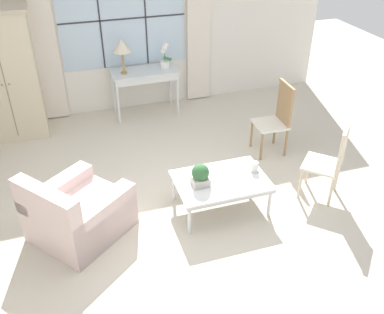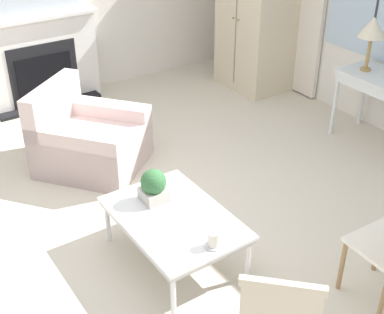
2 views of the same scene
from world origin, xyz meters
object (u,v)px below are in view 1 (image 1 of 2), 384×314
at_px(side_chair_wooden, 277,115).
at_px(armchair_upholstered, 78,214).
at_px(accent_chair_wooden, 332,158).
at_px(potted_orchid, 165,58).
at_px(potted_plant_small, 200,175).
at_px(table_lamp, 122,46).
at_px(console_table, 144,76).
at_px(armoire, 6,74).
at_px(coffee_table, 221,182).
at_px(pillar_candle, 254,167).

bearing_deg(side_chair_wooden, armchair_upholstered, -162.05).
bearing_deg(accent_chair_wooden, potted_orchid, 112.83).
height_order(armchair_upholstered, potted_plant_small, armchair_upholstered).
xyz_separation_m(accent_chair_wooden, potted_plant_small, (-1.63, 0.18, -0.02)).
height_order(table_lamp, side_chair_wooden, table_lamp).
distance_m(table_lamp, side_chair_wooden, 2.67).
bearing_deg(side_chair_wooden, table_lamp, 136.33).
height_order(console_table, side_chair_wooden, side_chair_wooden).
bearing_deg(armoire, potted_orchid, 1.48).
xyz_separation_m(console_table, potted_orchid, (0.37, 0.01, 0.26)).
relative_size(table_lamp, coffee_table, 0.52).
bearing_deg(armoire, table_lamp, 0.70).
relative_size(side_chair_wooden, coffee_table, 0.96).
bearing_deg(armoire, side_chair_wooden, -25.91).
bearing_deg(potted_orchid, accent_chair_wooden, -67.17).
relative_size(armoire, armchair_upholstered, 1.53).
distance_m(armoire, accent_chair_wooden, 4.81).
height_order(accent_chair_wooden, pillar_candle, accent_chair_wooden).
distance_m(console_table, armchair_upholstered, 3.14).
bearing_deg(pillar_candle, side_chair_wooden, 50.27).
bearing_deg(side_chair_wooden, coffee_table, -141.16).
bearing_deg(coffee_table, armoire, 130.69).
bearing_deg(armoire, coffee_table, -49.31).
height_order(console_table, table_lamp, table_lamp).
distance_m(potted_orchid, potted_plant_small, 2.91).
bearing_deg(console_table, accent_chair_wooden, -61.47).
distance_m(accent_chair_wooden, coffee_table, 1.39).
xyz_separation_m(armoire, potted_plant_small, (2.12, -2.80, -0.44)).
relative_size(table_lamp, side_chair_wooden, 0.54).
height_order(side_chair_wooden, coffee_table, side_chair_wooden).
bearing_deg(table_lamp, side_chair_wooden, -43.67).
relative_size(potted_orchid, side_chair_wooden, 0.41).
bearing_deg(console_table, pillar_candle, -75.24).
distance_m(armchair_upholstered, coffee_table, 1.69).
bearing_deg(table_lamp, pillar_candle, -68.74).
bearing_deg(accent_chair_wooden, coffee_table, 171.66).
distance_m(table_lamp, pillar_candle, 3.06).
distance_m(armoire, table_lamp, 1.78).
height_order(armchair_upholstered, side_chair_wooden, side_chair_wooden).
bearing_deg(console_table, armoire, -178.57).
height_order(accent_chair_wooden, potted_plant_small, accent_chair_wooden).
xyz_separation_m(console_table, coffee_table, (0.28, -2.83, -0.31)).
height_order(potted_orchid, coffee_table, potted_orchid).
height_order(coffee_table, potted_plant_small, potted_plant_small).
height_order(side_chair_wooden, pillar_candle, side_chair_wooden).
xyz_separation_m(console_table, side_chair_wooden, (1.54, -1.82, -0.10)).
xyz_separation_m(side_chair_wooden, accent_chair_wooden, (0.11, -1.21, -0.02)).
relative_size(armoire, side_chair_wooden, 1.86).
bearing_deg(table_lamp, accent_chair_wooden, -56.50).
relative_size(console_table, side_chair_wooden, 1.04).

